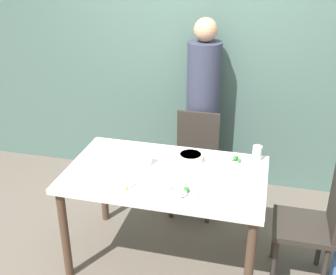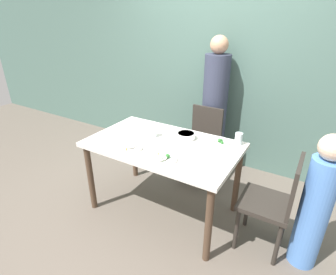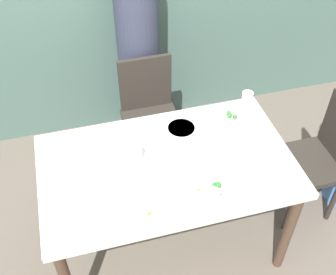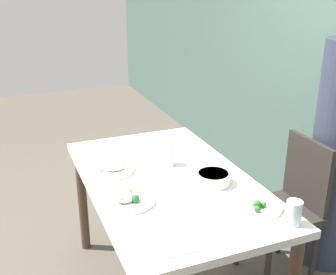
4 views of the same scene
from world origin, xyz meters
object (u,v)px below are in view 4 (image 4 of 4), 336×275
(chair_adult_spot, at_px, (288,204))
(plate_rice_adult, at_px, (129,200))
(bowl_curry, at_px, (213,178))
(glass_water_tall, at_px, (169,156))

(chair_adult_spot, bearing_deg, plate_rice_adult, -84.90)
(chair_adult_spot, xyz_separation_m, bowl_curry, (0.06, -0.56, 0.31))
(bowl_curry, bearing_deg, plate_rice_adult, -86.63)
(bowl_curry, distance_m, glass_water_tall, 0.33)
(plate_rice_adult, relative_size, glass_water_tall, 2.27)
(chair_adult_spot, height_order, glass_water_tall, chair_adult_spot)
(chair_adult_spot, xyz_separation_m, plate_rice_adult, (0.09, -1.02, 0.29))
(chair_adult_spot, bearing_deg, glass_water_tall, -108.98)
(bowl_curry, bearing_deg, chair_adult_spot, 96.53)
(bowl_curry, height_order, glass_water_tall, glass_water_tall)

